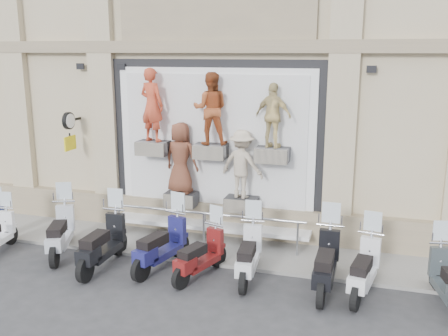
% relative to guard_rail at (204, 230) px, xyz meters
% --- Properties ---
extents(ground, '(90.00, 90.00, 0.00)m').
position_rel_guard_rail_xyz_m(ground, '(0.00, -2.00, -0.47)').
color(ground, '#303033').
rests_on(ground, ground).
extents(sidewalk, '(16.00, 2.20, 0.08)m').
position_rel_guard_rail_xyz_m(sidewalk, '(0.00, 0.10, -0.43)').
color(sidewalk, gray).
rests_on(sidewalk, ground).
extents(building, '(14.00, 8.60, 12.00)m').
position_rel_guard_rail_xyz_m(building, '(0.00, 5.00, 5.54)').
color(building, tan).
rests_on(building, ground).
extents(shop_vitrine, '(5.60, 0.87, 4.30)m').
position_rel_guard_rail_xyz_m(shop_vitrine, '(0.01, 0.74, 1.95)').
color(shop_vitrine, black).
rests_on(shop_vitrine, ground).
extents(guard_rail, '(5.06, 0.10, 0.93)m').
position_rel_guard_rail_xyz_m(guard_rail, '(0.00, 0.00, 0.00)').
color(guard_rail, '#9EA0A5').
rests_on(guard_rail, ground).
extents(clock_sign_bracket, '(0.10, 0.80, 1.02)m').
position_rel_guard_rail_xyz_m(clock_sign_bracket, '(-3.90, 0.47, 2.34)').
color(clock_sign_bracket, black).
rests_on(clock_sign_bracket, ground).
extents(scooter_c, '(1.29, 2.07, 1.62)m').
position_rel_guard_rail_xyz_m(scooter_c, '(-3.11, -1.38, 0.35)').
color(scooter_c, '#ABAFB9').
rests_on(scooter_c, ground).
extents(scooter_d, '(0.60, 2.05, 1.67)m').
position_rel_guard_rail_xyz_m(scooter_d, '(-1.79, -1.74, 0.37)').
color(scooter_d, black).
rests_on(scooter_d, ground).
extents(scooter_e, '(1.04, 2.07, 1.62)m').
position_rel_guard_rail_xyz_m(scooter_e, '(-0.51, -1.42, 0.34)').
color(scooter_e, '#171853').
rests_on(scooter_e, ground).
extents(scooter_f, '(1.06, 1.87, 1.46)m').
position_rel_guard_rail_xyz_m(scooter_f, '(0.46, -1.58, 0.27)').
color(scooter_f, '#5E1010').
rests_on(scooter_f, ground).
extents(scooter_g, '(0.73, 1.97, 1.56)m').
position_rel_guard_rail_xyz_m(scooter_g, '(1.46, -1.35, 0.32)').
color(scooter_g, silver).
rests_on(scooter_g, ground).
extents(scooter_h, '(0.63, 2.06, 1.67)m').
position_rel_guard_rail_xyz_m(scooter_h, '(3.08, -1.43, 0.37)').
color(scooter_h, black).
rests_on(scooter_h, ground).
extents(scooter_i, '(0.89, 1.99, 1.56)m').
position_rel_guard_rail_xyz_m(scooter_i, '(3.82, -1.41, 0.32)').
color(scooter_i, silver).
rests_on(scooter_i, ground).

